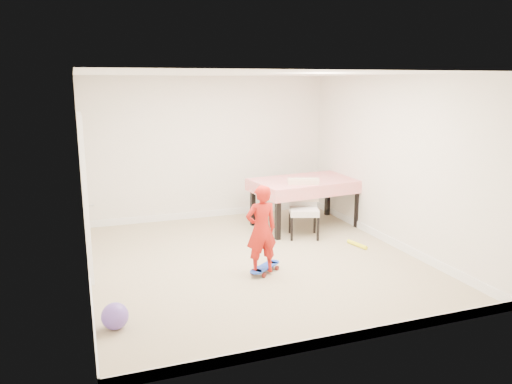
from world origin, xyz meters
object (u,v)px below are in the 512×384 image
object	(u,v)px
skateboard	(265,269)
balloon	(115,316)
dining_chair	(304,209)
child	(261,232)
dining_table	(305,203)

from	to	relation	value
skateboard	balloon	distance (m)	2.21
skateboard	balloon	xyz separation A→B (m)	(-2.01, -0.93, 0.10)
dining_chair	balloon	distance (m)	3.85
skateboard	child	size ratio (longest dim) A/B	0.50
child	dining_chair	bearing A→B (deg)	-137.01
child	balloon	xyz separation A→B (m)	(-1.93, -0.88, -0.45)
dining_table	balloon	xyz separation A→B (m)	(-3.44, -2.74, -0.28)
dining_table	balloon	size ratio (longest dim) A/B	6.36
skateboard	child	distance (m)	0.55
dining_table	skateboard	size ratio (longest dim) A/B	3.03
dining_table	child	world-z (taller)	child
dining_table	skateboard	bearing A→B (deg)	-134.91
child	dining_table	bearing A→B (deg)	-132.77
child	balloon	distance (m)	2.17
dining_table	child	xyz separation A→B (m)	(-1.51, -1.86, 0.17)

